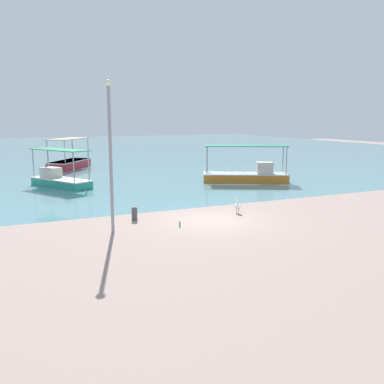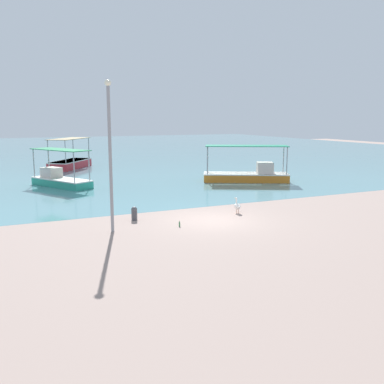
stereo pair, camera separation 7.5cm
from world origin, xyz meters
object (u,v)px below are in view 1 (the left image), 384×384
at_px(lamp_post, 110,149).
at_px(mooring_bollard, 134,213).
at_px(fishing_boat_center, 248,174).
at_px(pelican, 237,206).
at_px(fishing_boat_near_right, 60,179).
at_px(glass_bottle, 180,224).
at_px(fishing_boat_outer, 69,163).

xyz_separation_m(lamp_post, mooring_bollard, (1.48, 1.67, -3.24)).
bearing_deg(fishing_boat_center, pelican, -124.46).
xyz_separation_m(fishing_boat_center, lamp_post, (-13.26, -10.35, 3.01)).
bearing_deg(lamp_post, fishing_boat_near_right, 91.74).
xyz_separation_m(fishing_boat_near_right, glass_bottle, (3.43, -14.20, -0.46)).
bearing_deg(lamp_post, mooring_bollard, 48.50).
height_order(fishing_boat_center, fishing_boat_near_right, fishing_boat_center).
relative_size(fishing_boat_outer, pelican, 7.09).
relative_size(fishing_boat_near_right, mooring_bollard, 7.79).
bearing_deg(fishing_boat_near_right, mooring_bollard, -81.12).
relative_size(fishing_boat_center, glass_bottle, 24.75).
height_order(fishing_boat_center, glass_bottle, fishing_boat_center).
xyz_separation_m(fishing_boat_center, glass_bottle, (-10.25, -10.70, -0.48)).
bearing_deg(fishing_boat_center, fishing_boat_near_right, 165.65).
height_order(mooring_bollard, glass_bottle, mooring_bollard).
relative_size(fishing_boat_center, mooring_bollard, 9.86).
relative_size(fishing_boat_outer, lamp_post, 0.88).
height_order(fishing_boat_center, mooring_bollard, fishing_boat_center).
bearing_deg(fishing_boat_center, lamp_post, -142.01).
xyz_separation_m(fishing_boat_near_right, lamp_post, (0.42, -13.85, 3.03)).
bearing_deg(lamp_post, fishing_boat_outer, 85.52).
xyz_separation_m(fishing_boat_outer, pelican, (4.88, -23.92, -0.19)).
distance_m(fishing_boat_near_right, lamp_post, 14.19).
bearing_deg(mooring_bollard, pelican, -7.24).
distance_m(pelican, mooring_bollard, 5.40).
bearing_deg(glass_bottle, fishing_boat_outer, 92.40).
height_order(lamp_post, glass_bottle, lamp_post).
bearing_deg(pelican, fishing_boat_near_right, 119.43).
height_order(fishing_boat_near_right, lamp_post, lamp_post).
relative_size(lamp_post, glass_bottle, 23.96).
xyz_separation_m(fishing_boat_outer, glass_bottle, (1.06, -25.27, -0.46)).
distance_m(pelican, lamp_post, 7.62).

